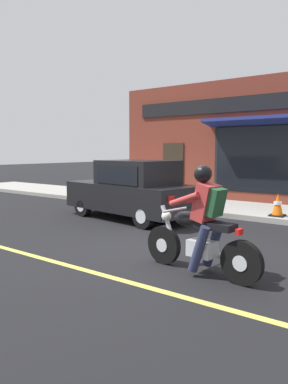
{
  "coord_description": "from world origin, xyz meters",
  "views": [
    {
      "loc": [
        -5.68,
        -3.94,
        1.83
      ],
      "look_at": [
        0.6,
        0.83,
        0.95
      ],
      "focal_mm": 35.0,
      "sensor_mm": 36.0,
      "label": 1
    }
  ],
  "objects_px": {
    "motorcycle_with_rider": "(201,229)",
    "traffic_cone": "(278,205)",
    "car_hatchback": "(133,190)",
    "fire_hydrant": "(108,186)"
  },
  "relations": [
    {
      "from": "traffic_cone",
      "to": "motorcycle_with_rider",
      "type": "bearing_deg",
      "value": -175.11
    },
    {
      "from": "motorcycle_with_rider",
      "to": "car_hatchback",
      "type": "distance_m",
      "value": 4.66
    },
    {
      "from": "motorcycle_with_rider",
      "to": "fire_hydrant",
      "type": "bearing_deg",
      "value": 52.3
    },
    {
      "from": "fire_hydrant",
      "to": "car_hatchback",
      "type": "bearing_deg",
      "value": -126.47
    },
    {
      "from": "car_hatchback",
      "to": "fire_hydrant",
      "type": "xyz_separation_m",
      "value": [
        2.08,
        2.82,
        -0.19
      ]
    },
    {
      "from": "motorcycle_with_rider",
      "to": "traffic_cone",
      "type": "distance_m",
      "value": 4.88
    },
    {
      "from": "motorcycle_with_rider",
      "to": "fire_hydrant",
      "type": "relative_size",
      "value": 2.29
    },
    {
      "from": "car_hatchback",
      "to": "traffic_cone",
      "type": "height_order",
      "value": "car_hatchback"
    },
    {
      "from": "motorcycle_with_rider",
      "to": "traffic_cone",
      "type": "height_order",
      "value": "motorcycle_with_rider"
    },
    {
      "from": "car_hatchback",
      "to": "fire_hydrant",
      "type": "relative_size",
      "value": 4.51
    }
  ]
}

